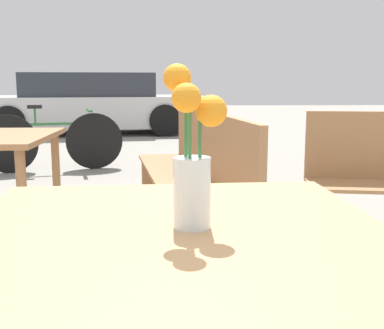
{
  "coord_description": "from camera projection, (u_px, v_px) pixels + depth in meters",
  "views": [
    {
      "loc": [
        -0.01,
        -0.95,
        1.02
      ],
      "look_at": [
        0.04,
        0.01,
        0.86
      ],
      "focal_mm": 45.0,
      "sensor_mm": 36.0,
      "label": 1
    }
  ],
  "objects": [
    {
      "name": "table_front",
      "position": [
        175.0,
        274.0,
        1.0
      ],
      "size": [
        0.92,
        0.92,
        0.72
      ],
      "color": "tan",
      "rests_on": "ground_plane"
    },
    {
      "name": "flower_vase",
      "position": [
        193.0,
        164.0,
        0.97
      ],
      "size": [
        0.13,
        0.12,
        0.33
      ],
      "color": "silver",
      "rests_on": "table_front"
    },
    {
      "name": "bench_middle",
      "position": [
        195.0,
        173.0,
        2.9
      ],
      "size": [
        0.63,
        1.99,
        0.85
      ],
      "color": "#9E7047",
      "rests_on": "ground_plane"
    },
    {
      "name": "bicycle",
      "position": [
        52.0,
        141.0,
        5.53
      ],
      "size": [
        1.58,
        0.53,
        0.76
      ],
      "color": "black",
      "rests_on": "ground_plane"
    },
    {
      "name": "parked_car",
      "position": [
        90.0,
        104.0,
        9.59
      ],
      "size": [
        4.7,
        2.22,
        1.19
      ],
      "color": "silver",
      "rests_on": "ground_plane"
    }
  ]
}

